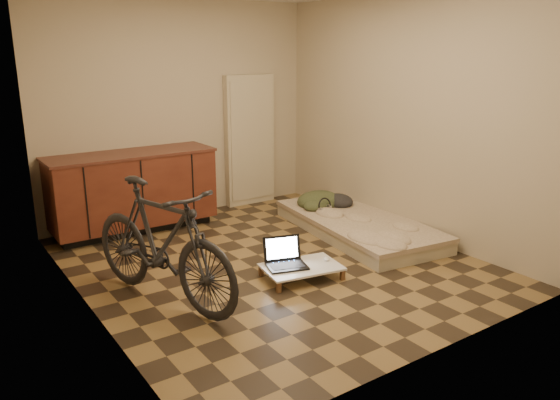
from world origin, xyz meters
TOP-DOWN VIEW (x-y plane):
  - room_shell at (0.00, 0.00)m, footprint 3.50×4.00m
  - cabinets at (-0.75, 1.70)m, footprint 1.84×0.62m
  - appliance_panel at (0.95, 1.94)m, footprint 0.70×0.10m
  - bicycle at (-1.20, -0.19)m, footprint 0.99×1.81m
  - futon at (1.30, 0.18)m, footprint 1.26×2.21m
  - clothing_pile at (1.32, 0.82)m, footprint 0.65×0.57m
  - headphones at (1.14, 0.58)m, footprint 0.25×0.23m
  - lap_desk at (0.02, -0.46)m, footprint 0.76×0.56m
  - laptop at (-0.09, -0.36)m, footprint 0.43×0.40m
  - mouse at (0.29, -0.48)m, footprint 0.09×0.11m

SIDE VIEW (x-z plane):
  - futon at x=1.30m, z-range 0.00..0.18m
  - lap_desk at x=0.02m, z-range 0.04..0.16m
  - mouse at x=0.29m, z-range 0.12..0.15m
  - laptop at x=-0.09m, z-range 0.05..0.29m
  - headphones at x=1.14m, z-range 0.18..0.33m
  - clothing_pile at x=1.32m, z-range 0.18..0.42m
  - cabinets at x=-0.75m, z-range 0.01..0.92m
  - bicycle at x=-1.20m, z-range 0.00..1.13m
  - appliance_panel at x=0.95m, z-range 0.00..1.70m
  - room_shell at x=0.00m, z-range 0.00..2.60m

